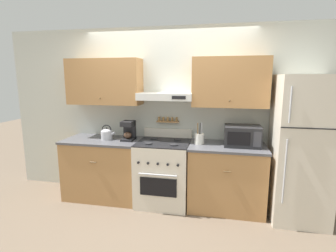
{
  "coord_description": "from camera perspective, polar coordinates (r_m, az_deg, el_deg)",
  "views": [
    {
      "loc": [
        0.79,
        -3.21,
        1.82
      ],
      "look_at": [
        0.07,
        0.27,
        1.16
      ],
      "focal_mm": 28.0,
      "sensor_mm": 36.0,
      "label": 1
    }
  ],
  "objects": [
    {
      "name": "ground_plane",
      "position": [
        3.77,
        -2.04,
        -18.33
      ],
      "size": [
        16.0,
        16.0,
        0.0
      ],
      "primitive_type": "plane",
      "color": "brown"
    },
    {
      "name": "wall_back",
      "position": [
        3.94,
        -0.31,
        4.78
      ],
      "size": [
        5.2,
        0.46,
        2.55
      ],
      "color": "silver",
      "rests_on": "ground_plane"
    },
    {
      "name": "counter_left",
      "position": [
        4.17,
        -13.75,
        -8.87
      ],
      "size": [
        1.13,
        0.66,
        0.91
      ],
      "color": "#AD7A47",
      "rests_on": "ground_plane"
    },
    {
      "name": "counter_right",
      "position": [
        3.8,
        12.58,
        -10.78
      ],
      "size": [
        1.04,
        0.66,
        0.91
      ],
      "color": "#AD7A47",
      "rests_on": "ground_plane"
    },
    {
      "name": "stove_range",
      "position": [
        3.85,
        -0.97,
        -10.05
      ],
      "size": [
        0.74,
        0.7,
        1.05
      ],
      "color": "beige",
      "rests_on": "ground_plane"
    },
    {
      "name": "refrigerator",
      "position": [
        3.73,
        26.88,
        -4.46
      ],
      "size": [
        0.67,
        0.76,
        1.86
      ],
      "color": "beige",
      "rests_on": "ground_plane"
    },
    {
      "name": "tea_kettle",
      "position": [
        4.01,
        -13.16,
        -1.63
      ],
      "size": [
        0.22,
        0.17,
        0.22
      ],
      "color": "#B7B7BC",
      "rests_on": "counter_left"
    },
    {
      "name": "coffee_maker",
      "position": [
        3.9,
        -8.54,
        -0.92
      ],
      "size": [
        0.17,
        0.23,
        0.28
      ],
      "color": "black",
      "rests_on": "counter_left"
    },
    {
      "name": "microwave",
      "position": [
        3.67,
        15.88,
        -2.07
      ],
      "size": [
        0.47,
        0.37,
        0.27
      ],
      "color": "#232326",
      "rests_on": "counter_right"
    },
    {
      "name": "utensil_crock",
      "position": [
        3.66,
        6.83,
        -2.7
      ],
      "size": [
        0.13,
        0.13,
        0.3
      ],
      "color": "silver",
      "rests_on": "counter_right"
    }
  ]
}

